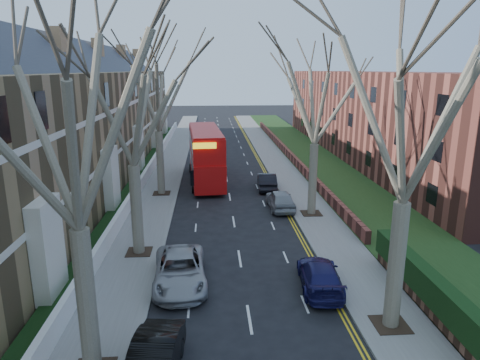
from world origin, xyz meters
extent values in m
cube|color=slate|center=(-6.00, 39.00, 0.06)|extent=(3.00, 102.00, 0.12)
cube|color=slate|center=(6.00, 39.00, 0.06)|extent=(3.00, 102.00, 0.12)
cube|color=olive|center=(-13.80, 31.00, 5.00)|extent=(9.00, 78.00, 10.00)
cube|color=#32343D|center=(-13.80, 31.00, 11.00)|extent=(4.67, 78.00, 4.67)
cube|color=silver|center=(-9.35, 31.00, 3.50)|extent=(0.12, 78.00, 0.35)
cube|color=silver|center=(-9.35, 31.00, 7.00)|extent=(0.12, 78.00, 0.35)
cube|color=brown|center=(17.50, 43.00, 5.00)|extent=(8.00, 54.00, 10.00)
cube|color=brown|center=(7.70, 43.00, 0.57)|extent=(0.35, 54.00, 0.90)
cube|color=white|center=(-7.65, 31.00, 0.62)|extent=(0.30, 78.00, 1.00)
cube|color=#1C3C15|center=(10.50, 39.00, 0.15)|extent=(6.00, 102.00, 0.06)
cylinder|color=brown|center=(-5.70, 6.00, 2.75)|extent=(0.64, 0.64, 5.25)
cylinder|color=brown|center=(-5.70, 16.00, 2.66)|extent=(0.64, 0.64, 5.07)
cube|color=#2D2116|center=(-5.70, 16.00, 0.14)|extent=(1.40, 1.40, 0.05)
cylinder|color=brown|center=(-5.70, 28.00, 2.75)|extent=(0.60, 0.60, 5.25)
cube|color=#2D2116|center=(-5.70, 28.00, 0.14)|extent=(1.40, 1.40, 0.05)
cylinder|color=brown|center=(5.70, 8.00, 2.75)|extent=(0.64, 0.64, 5.25)
cube|color=#2D2116|center=(5.70, 8.00, 0.14)|extent=(1.40, 1.40, 0.05)
cylinder|color=brown|center=(5.70, 22.00, 2.66)|extent=(0.60, 0.60, 5.07)
cube|color=#2D2116|center=(5.70, 22.00, 0.14)|extent=(1.40, 1.40, 0.05)
cube|color=#B50D0C|center=(-1.98, 32.19, 1.52)|extent=(3.48, 11.82, 2.33)
cube|color=#B50D0C|center=(-1.98, 32.19, 3.74)|extent=(3.44, 11.24, 2.12)
cube|color=black|center=(-1.98, 32.19, 1.99)|extent=(3.44, 10.89, 0.95)
cube|color=black|center=(-1.98, 32.19, 3.85)|extent=(3.42, 10.66, 0.95)
imported|color=#98989D|center=(-3.11, 12.27, 0.75)|extent=(2.82, 5.53, 1.50)
imported|color=#16154B|center=(3.62, 11.42, 0.67)|extent=(2.30, 4.76, 1.33)
imported|color=gray|center=(3.67, 23.55, 0.75)|extent=(1.87, 4.42, 1.49)
imported|color=black|center=(3.38, 29.16, 0.73)|extent=(1.80, 4.49, 1.45)
camera|label=1|loc=(-1.52, -6.98, 10.25)|focal=32.00mm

